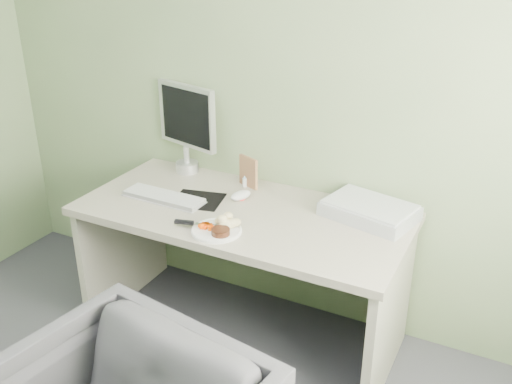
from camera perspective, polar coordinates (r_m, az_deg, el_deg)
The scene contains 14 objects.
wall_back at distance 2.87m, azimuth 2.09°, elevation 12.38°, with size 3.50×3.50×0.00m, color gray.
desk at distance 2.84m, azimuth -1.37°, elevation -5.14°, with size 1.60×0.75×0.73m.
plate at distance 2.56m, azimuth -3.96°, elevation -3.89°, with size 0.23×0.23×0.01m, color white.
steak at distance 2.51m, azimuth -3.56°, elevation -3.98°, with size 0.08×0.08×0.03m, color black.
potato_pile at distance 2.57m, azimuth -2.95°, elevation -2.89°, with size 0.10×0.07×0.05m, color tan.
carrot_heap at distance 2.57m, azimuth -4.98°, elevation -3.26°, with size 0.06×0.05×0.04m, color #FF5405.
steak_knife at distance 2.60m, azimuth -6.43°, elevation -3.11°, with size 0.23×0.08×0.02m.
mousepad at distance 2.87m, azimuth -5.83°, elevation -0.80°, with size 0.24×0.21×0.00m, color black.
keyboard at distance 2.90m, azimuth -9.21°, elevation -0.45°, with size 0.42×0.13×0.02m, color white.
computer_mouse at distance 2.86m, azimuth -1.54°, elevation -0.34°, with size 0.07×0.12×0.04m, color white.
photo_frame at distance 2.98m, azimuth -0.77°, elevation 2.03°, with size 0.13×0.02×0.16m, color #945E45.
eyedrop_bottle at distance 3.00m, azimuth -1.15°, elevation 1.05°, with size 0.02×0.02×0.06m.
scanner at distance 2.72m, azimuth 11.27°, elevation -1.90°, with size 0.41×0.27×0.06m, color #A2A4A8.
monitor at distance 3.15m, azimuth -6.95°, elevation 6.83°, with size 0.40×0.15×0.49m.
Camera 1 is at (1.18, -0.54, 1.95)m, focal length 40.00 mm.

